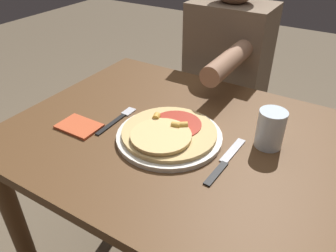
# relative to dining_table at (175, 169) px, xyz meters

# --- Properties ---
(dining_table) EXTENTS (0.96, 0.77, 0.78)m
(dining_table) POSITION_rel_dining_table_xyz_m (0.00, 0.00, 0.00)
(dining_table) COLOR brown
(dining_table) RESTS_ON ground_plane
(plate) EXTENTS (0.30, 0.30, 0.01)m
(plate) POSITION_rel_dining_table_xyz_m (-0.00, -0.04, 0.15)
(plate) COLOR silver
(plate) RESTS_ON dining_table
(pizza) EXTENTS (0.27, 0.27, 0.04)m
(pizza) POSITION_rel_dining_table_xyz_m (-0.00, -0.04, 0.17)
(pizza) COLOR tan
(pizza) RESTS_ON plate
(fork) EXTENTS (0.03, 0.18, 0.00)m
(fork) POSITION_rel_dining_table_xyz_m (-0.19, -0.03, 0.14)
(fork) COLOR black
(fork) RESTS_ON dining_table
(knife) EXTENTS (0.03, 0.22, 0.00)m
(knife) POSITION_rel_dining_table_xyz_m (0.18, -0.05, 0.14)
(knife) COLOR black
(knife) RESTS_ON dining_table
(drinking_glass) EXTENTS (0.07, 0.07, 0.11)m
(drinking_glass) POSITION_rel_dining_table_xyz_m (0.25, 0.08, 0.20)
(drinking_glass) COLOR silver
(drinking_glass) RESTS_ON dining_table
(napkin) EXTENTS (0.12, 0.09, 0.01)m
(napkin) POSITION_rel_dining_table_xyz_m (-0.26, -0.13, 0.15)
(napkin) COLOR #C6512D
(napkin) RESTS_ON dining_table
(person_diner) EXTENTS (0.33, 0.52, 1.18)m
(person_diner) POSITION_rel_dining_table_xyz_m (-0.08, 0.58, 0.05)
(person_diner) COLOR #2D2D38
(person_diner) RESTS_ON ground_plane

